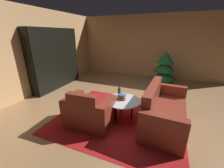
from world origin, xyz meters
TOP-DOWN VIEW (x-y plane):
  - ground_plane at (0.00, 0.00)m, footprint 7.97×7.97m
  - wall_back at (0.00, 3.35)m, footprint 6.51×0.06m
  - wall_left at (-3.23, 0.00)m, footprint 0.06×6.76m
  - area_rug at (-0.17, -0.44)m, footprint 2.85×2.46m
  - bookshelf_unit at (-2.98, 0.85)m, footprint 0.35×2.09m
  - armchair_red at (-0.69, -0.93)m, footprint 1.02×0.71m
  - couch_red at (0.79, -0.28)m, footprint 0.90×1.77m
  - coffee_table at (-0.09, -0.41)m, footprint 0.80×0.80m
  - book_stack_on_table at (-0.14, -0.37)m, footprint 0.20×0.17m
  - bottle_on_table at (-0.24, -0.25)m, footprint 0.07×0.07m
  - decorated_tree at (0.66, 2.65)m, footprint 0.86×0.86m

SIDE VIEW (x-z plane):
  - ground_plane at x=0.00m, z-range 0.00..0.00m
  - area_rug at x=-0.17m, z-range 0.00..0.01m
  - couch_red at x=0.79m, z-range -0.14..0.73m
  - armchair_red at x=-0.69m, z-range -0.11..0.71m
  - coffee_table at x=-0.09m, z-range 0.19..0.65m
  - book_stack_on_table at x=-0.14m, z-range 0.46..0.57m
  - bottle_on_table at x=-0.24m, z-range 0.43..0.72m
  - decorated_tree at x=0.66m, z-range 0.02..1.26m
  - bookshelf_unit at x=-2.98m, z-range -0.01..2.07m
  - wall_back at x=0.00m, z-range 0.00..2.67m
  - wall_left at x=-3.23m, z-range 0.00..2.67m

